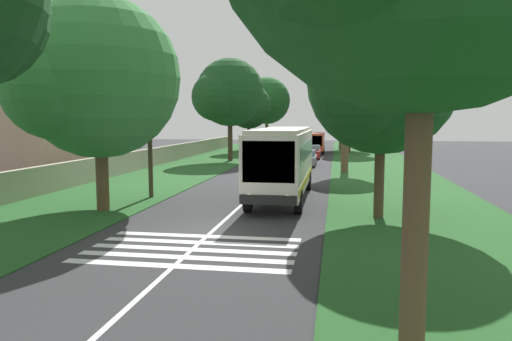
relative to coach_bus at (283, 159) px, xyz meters
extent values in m
plane|color=#333335|center=(-8.03, 1.80, -2.15)|extent=(160.00, 160.00, 0.00)
cube|color=#235623|center=(6.97, 10.00, -2.13)|extent=(120.00, 8.00, 0.04)
cube|color=#235623|center=(6.97, -6.40, -2.13)|extent=(120.00, 8.00, 0.04)
cube|color=silver|center=(6.97, 1.80, -2.14)|extent=(110.00, 0.16, 0.01)
cube|color=silver|center=(-0.03, 0.00, -0.05)|extent=(11.00, 2.50, 2.90)
cube|color=slate|center=(0.27, 0.00, 0.48)|extent=(9.68, 2.54, 0.85)
cube|color=slate|center=(-5.49, 0.00, 0.30)|extent=(0.08, 2.20, 1.74)
cube|color=#B29E19|center=(-0.03, 0.00, -1.05)|extent=(10.78, 2.53, 0.36)
cube|color=silver|center=(-0.03, 0.00, 1.49)|extent=(10.56, 2.30, 0.18)
cube|color=black|center=(-5.61, 0.00, -1.28)|extent=(0.16, 2.40, 0.40)
sphere|color=#F2EDCC|center=(-5.55, 0.80, -1.15)|extent=(0.24, 0.24, 0.24)
sphere|color=#F2EDCC|center=(-5.55, -0.81, -1.15)|extent=(0.24, 0.24, 0.24)
cylinder|color=black|center=(-3.93, 1.15, -1.60)|extent=(1.10, 0.32, 1.10)
cylinder|color=black|center=(3.47, 1.15, -1.60)|extent=(1.10, 0.32, 1.10)
cylinder|color=black|center=(-3.93, -1.15, -1.60)|extent=(1.10, 0.32, 1.10)
cylinder|color=black|center=(3.47, -1.15, -1.60)|extent=(1.10, 0.32, 1.10)
cube|color=silver|center=(-12.27, 1.80, -2.14)|extent=(0.45, 6.80, 0.01)
cube|color=silver|center=(-11.37, 1.80, -2.14)|extent=(0.45, 6.80, 0.01)
cube|color=silver|center=(-10.47, 1.80, -2.14)|extent=(0.45, 6.80, 0.01)
cube|color=silver|center=(-9.57, 1.80, -2.14)|extent=(0.45, 6.80, 0.01)
cube|color=silver|center=(-8.67, 1.80, -2.14)|extent=(0.45, 6.80, 0.01)
cube|color=gray|center=(18.79, -0.10, -1.62)|extent=(4.30, 1.75, 0.70)
cube|color=slate|center=(18.69, -0.10, -0.99)|extent=(2.00, 1.61, 0.55)
cylinder|color=black|center=(17.44, 0.68, -1.83)|extent=(0.64, 0.22, 0.64)
cylinder|color=black|center=(20.14, 0.68, -1.83)|extent=(0.64, 0.22, 0.64)
cylinder|color=black|center=(17.44, -0.88, -1.83)|extent=(0.64, 0.22, 0.64)
cylinder|color=black|center=(20.14, -0.88, -1.83)|extent=(0.64, 0.22, 0.64)
cube|color=#B21E1E|center=(26.97, -0.21, -1.62)|extent=(4.30, 1.75, 0.70)
cube|color=slate|center=(26.87, -0.21, -0.99)|extent=(2.00, 1.61, 0.55)
cylinder|color=black|center=(25.62, 0.57, -1.83)|extent=(0.64, 0.22, 0.64)
cylinder|color=black|center=(28.32, 0.57, -1.83)|extent=(0.64, 0.22, 0.64)
cylinder|color=black|center=(25.62, -0.99, -1.83)|extent=(0.64, 0.22, 0.64)
cylinder|color=black|center=(28.32, -0.99, -1.83)|extent=(0.64, 0.22, 0.64)
cube|color=#CC4C33|center=(34.59, -0.25, -0.67)|extent=(6.00, 2.10, 2.10)
cube|color=slate|center=(34.79, -0.25, -0.29)|extent=(5.04, 2.13, 0.70)
cube|color=slate|center=(31.62, -0.25, -0.46)|extent=(0.06, 1.76, 1.18)
cylinder|color=black|center=(32.69, 0.70, -1.77)|extent=(0.76, 0.24, 0.76)
cylinder|color=black|center=(36.49, 0.70, -1.77)|extent=(0.76, 0.24, 0.76)
cylinder|color=black|center=(32.69, -1.20, -1.77)|extent=(0.76, 0.24, 0.76)
cylinder|color=black|center=(36.49, -1.20, -1.77)|extent=(0.76, 0.24, 0.76)
cylinder|color=brown|center=(-4.68, 7.80, -0.09)|extent=(0.57, 0.57, 4.03)
sphere|color=#337A38|center=(-4.68, 7.80, 3.93)|extent=(7.26, 7.26, 7.26)
sphere|color=#337A38|center=(-2.50, 7.80, 3.38)|extent=(5.36, 5.36, 5.36)
sphere|color=#337A38|center=(-6.50, 8.89, 3.38)|extent=(4.37, 4.37, 4.37)
cylinder|color=#4C3826|center=(35.29, 8.19, 0.01)|extent=(0.42, 0.42, 4.23)
sphere|color=#19471E|center=(35.29, 8.19, 3.68)|extent=(5.68, 5.68, 5.68)
sphere|color=#19471E|center=(36.99, 8.19, 3.26)|extent=(3.65, 3.65, 3.65)
sphere|color=#19471E|center=(33.87, 9.05, 3.26)|extent=(4.12, 4.12, 4.12)
cylinder|color=#3D2D1E|center=(22.23, 7.73, 0.37)|extent=(0.47, 0.47, 4.95)
sphere|color=#19471E|center=(22.23, 7.73, 4.70)|extent=(6.73, 6.73, 6.73)
sphere|color=#19471E|center=(24.25, 7.73, 4.19)|extent=(3.74, 3.74, 3.74)
sphere|color=#19471E|center=(20.55, 8.74, 4.19)|extent=(4.69, 4.69, 4.69)
cylinder|color=brown|center=(44.00, 7.15, 0.37)|extent=(0.44, 0.44, 4.95)
sphere|color=#1E5623|center=(44.00, 7.15, 4.68)|extent=(6.68, 6.68, 6.68)
sphere|color=#1E5623|center=(46.00, 7.15, 4.18)|extent=(3.75, 3.75, 3.75)
sphere|color=#1E5623|center=(42.33, 8.15, 4.18)|extent=(4.03, 4.03, 4.03)
cylinder|color=brown|center=(13.65, -3.44, 0.97)|extent=(0.59, 0.59, 6.15)
sphere|color=#1E5623|center=(13.65, -3.44, 5.27)|extent=(4.47, 4.47, 4.47)
sphere|color=#1E5623|center=(14.99, -3.44, 4.94)|extent=(3.30, 3.30, 3.30)
sphere|color=#1E5623|center=(12.53, -2.77, 4.94)|extent=(2.65, 2.65, 2.65)
cylinder|color=brown|center=(43.56, -3.42, 1.30)|extent=(0.58, 0.58, 6.80)
sphere|color=#19471E|center=(43.56, -3.42, 6.68)|extent=(7.21, 7.21, 7.21)
sphere|color=#19471E|center=(45.73, -3.42, 6.14)|extent=(5.18, 5.18, 5.18)
sphere|color=#19471E|center=(41.76, -2.34, 6.14)|extent=(4.71, 4.71, 4.71)
cylinder|color=brown|center=(-16.59, -4.16, 0.87)|extent=(0.46, 0.46, 5.94)
cylinder|color=#4C3826|center=(-4.32, -4.59, -0.06)|extent=(0.42, 0.42, 4.10)
sphere|color=#19471E|center=(-4.32, -4.59, 3.72)|extent=(6.26, 6.26, 6.26)
sphere|color=#19471E|center=(-2.44, -4.59, 3.25)|extent=(3.59, 3.59, 3.59)
sphere|color=#19471E|center=(-5.88, -3.65, 3.25)|extent=(3.95, 3.95, 3.95)
cylinder|color=#3D2D1E|center=(35.18, -4.28, 0.76)|extent=(0.46, 0.46, 5.73)
sphere|color=#1E5623|center=(35.18, -4.28, 5.22)|extent=(5.79, 5.79, 5.79)
sphere|color=#1E5623|center=(36.91, -4.28, 4.78)|extent=(3.24, 3.24, 3.24)
sphere|color=#1E5623|center=(33.73, -3.41, 4.78)|extent=(3.49, 3.49, 3.49)
cylinder|color=#473828|center=(-0.79, 7.02, 1.53)|extent=(0.24, 0.24, 7.27)
cube|color=#3D3326|center=(-0.79, 7.02, 4.57)|extent=(0.12, 1.40, 0.12)
cube|color=#B2A893|center=(11.97, 13.40, -1.31)|extent=(70.00, 0.40, 1.58)
cube|color=tan|center=(7.02, 20.19, 0.80)|extent=(8.64, 9.01, 5.90)
cube|color=brown|center=(7.02, 20.19, 4.09)|extent=(9.24, 9.61, 0.67)
camera|label=1|loc=(-25.31, -2.76, 2.07)|focal=34.06mm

